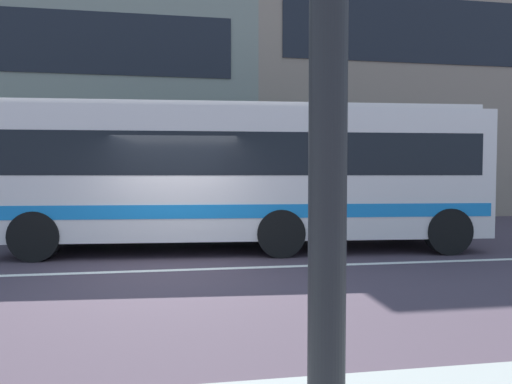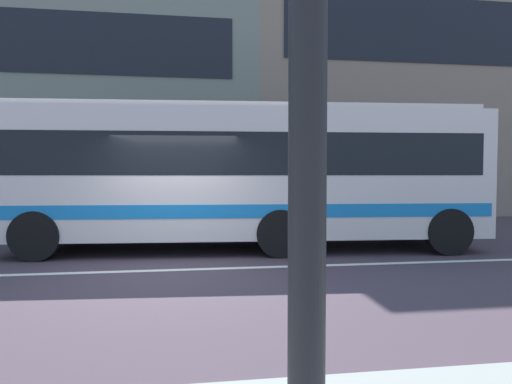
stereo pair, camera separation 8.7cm
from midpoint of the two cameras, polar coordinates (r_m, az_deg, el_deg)
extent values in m
plane|color=#41353F|center=(8.06, -11.17, -10.06)|extent=(160.00, 160.00, 0.00)
cube|color=silver|center=(8.06, -11.17, -10.04)|extent=(60.00, 0.16, 0.01)
cube|color=#1F6422|center=(13.91, -24.78, -3.17)|extent=(15.47, 1.10, 0.88)
cube|color=gray|center=(24.92, 25.91, 12.78)|extent=(22.64, 8.29, 12.68)
cube|color=silver|center=(10.03, -1.51, 2.38)|extent=(10.66, 3.14, 2.76)
cube|color=black|center=(10.04, -1.52, 4.74)|extent=(10.04, 3.11, 0.88)
cube|color=#1672BC|center=(10.05, -1.51, -1.96)|extent=(10.46, 3.15, 0.28)
cube|color=silver|center=(10.13, -1.52, 10.56)|extent=(10.22, 2.72, 0.12)
cube|color=black|center=(11.06, -30.03, 4.21)|extent=(0.16, 2.06, 0.97)
cylinder|color=black|center=(9.69, -27.24, -5.18)|extent=(1.02, 0.34, 1.00)
cylinder|color=black|center=(11.79, -23.07, -3.81)|extent=(1.02, 0.34, 1.00)
cylinder|color=black|center=(9.05, 2.98, -5.44)|extent=(1.02, 0.34, 1.00)
cylinder|color=black|center=(11.27, 1.41, -3.90)|extent=(1.02, 0.34, 1.00)
cylinder|color=black|center=(10.20, 23.67, -4.76)|extent=(1.02, 0.34, 1.00)
cylinder|color=black|center=(12.21, 18.60, -3.54)|extent=(1.02, 0.34, 1.00)
cylinder|color=black|center=(1.64, 7.91, 16.25)|extent=(0.14, 0.14, 3.94)
camera|label=1|loc=(0.04, -90.24, -0.01)|focal=30.45mm
camera|label=2|loc=(0.04, 89.76, 0.01)|focal=30.45mm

